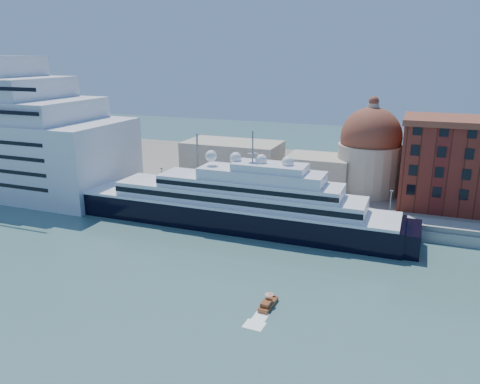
% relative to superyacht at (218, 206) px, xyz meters
% --- Properties ---
extents(ground, '(400.00, 400.00, 0.00)m').
position_rel_superyacht_xyz_m(ground, '(9.70, -23.00, -4.78)').
color(ground, '#3C6964').
rests_on(ground, ground).
extents(quay, '(180.00, 10.00, 2.50)m').
position_rel_superyacht_xyz_m(quay, '(9.70, 11.00, -3.53)').
color(quay, gray).
rests_on(quay, ground).
extents(land, '(260.00, 72.00, 2.00)m').
position_rel_superyacht_xyz_m(land, '(9.70, 52.00, -3.78)').
color(land, slate).
rests_on(land, ground).
extents(quay_fence, '(180.00, 0.10, 1.20)m').
position_rel_superyacht_xyz_m(quay_fence, '(9.70, 6.50, -1.68)').
color(quay_fence, slate).
rests_on(quay_fence, quay).
extents(superyacht, '(92.78, 12.86, 27.73)m').
position_rel_superyacht_xyz_m(superyacht, '(0.00, 0.00, 0.00)').
color(superyacht, black).
rests_on(superyacht, ground).
extents(service_barge, '(11.92, 4.83, 2.62)m').
position_rel_superyacht_xyz_m(service_barge, '(-36.30, -3.28, -4.03)').
color(service_barge, white).
rests_on(service_barge, ground).
extents(water_taxi, '(2.02, 5.35, 2.50)m').
position_rel_superyacht_xyz_m(water_taxi, '(23.61, -33.40, -4.18)').
color(water_taxi, brown).
rests_on(water_taxi, ground).
extents(church, '(66.00, 18.00, 25.50)m').
position_rel_superyacht_xyz_m(church, '(16.09, 34.72, 6.12)').
color(church, beige).
rests_on(church, land).
extents(lamp_posts, '(120.80, 2.40, 18.00)m').
position_rel_superyacht_xyz_m(lamp_posts, '(-2.97, 9.27, 5.06)').
color(lamp_posts, slate).
rests_on(lamp_posts, quay).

